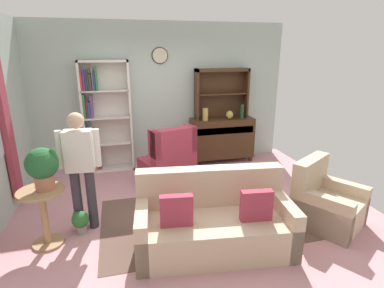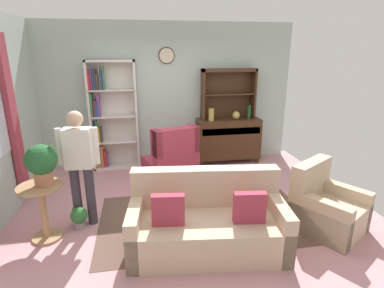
{
  "view_description": "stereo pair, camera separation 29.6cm",
  "coord_description": "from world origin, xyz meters",
  "px_view_note": "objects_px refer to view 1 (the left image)",
  "views": [
    {
      "loc": [
        -0.94,
        -3.92,
        2.27
      ],
      "look_at": [
        0.1,
        0.2,
        0.95
      ],
      "focal_mm": 28.41,
      "sensor_mm": 36.0,
      "label": 1
    },
    {
      "loc": [
        -0.65,
        -3.99,
        2.27
      ],
      "look_at": [
        0.1,
        0.2,
        0.95
      ],
      "focal_mm": 28.41,
      "sensor_mm": 36.0,
      "label": 2
    }
  ],
  "objects_px": {
    "plant_stand": "(44,211)",
    "sideboard": "(222,138)",
    "vase_tall": "(205,114)",
    "couch_floral": "(213,222)",
    "potted_plant_large": "(43,166)",
    "coffee_table": "(206,191)",
    "book_stack": "(213,181)",
    "vase_round": "(230,115)",
    "bookshelf": "(103,118)",
    "sideboard_hutch": "(221,87)",
    "potted_plant_small": "(80,221)",
    "bottle_wine": "(242,111)",
    "armchair_floral": "(326,204)",
    "person_reading": "(80,164)",
    "wingback_chair": "(169,163)"
  },
  "relations": [
    {
      "from": "plant_stand",
      "to": "sideboard",
      "type": "bearing_deg",
      "value": 36.79
    },
    {
      "from": "vase_tall",
      "to": "couch_floral",
      "type": "height_order",
      "value": "vase_tall"
    },
    {
      "from": "potted_plant_large",
      "to": "coffee_table",
      "type": "height_order",
      "value": "potted_plant_large"
    },
    {
      "from": "book_stack",
      "to": "vase_round",
      "type": "bearing_deg",
      "value": 63.17
    },
    {
      "from": "bookshelf",
      "to": "potted_plant_large",
      "type": "distance_m",
      "value": 2.42
    },
    {
      "from": "sideboard_hutch",
      "to": "book_stack",
      "type": "relative_size",
      "value": 5.25
    },
    {
      "from": "bookshelf",
      "to": "potted_plant_small",
      "type": "bearing_deg",
      "value": -97.77
    },
    {
      "from": "bottle_wine",
      "to": "armchair_floral",
      "type": "xyz_separation_m",
      "value": [
        0.15,
        -2.59,
        -0.78
      ]
    },
    {
      "from": "sideboard",
      "to": "vase_round",
      "type": "height_order",
      "value": "vase_round"
    },
    {
      "from": "vase_tall",
      "to": "person_reading",
      "type": "height_order",
      "value": "person_reading"
    },
    {
      "from": "bookshelf",
      "to": "sideboard_hutch",
      "type": "xyz_separation_m",
      "value": [
        2.36,
        0.02,
        0.51
      ]
    },
    {
      "from": "bottle_wine",
      "to": "wingback_chair",
      "type": "bearing_deg",
      "value": -154.55
    },
    {
      "from": "wingback_chair",
      "to": "book_stack",
      "type": "distance_m",
      "value": 1.18
    },
    {
      "from": "sideboard_hutch",
      "to": "sideboard",
      "type": "bearing_deg",
      "value": -90.0
    },
    {
      "from": "vase_round",
      "to": "coffee_table",
      "type": "relative_size",
      "value": 0.21
    },
    {
      "from": "sideboard_hutch",
      "to": "plant_stand",
      "type": "distance_m",
      "value": 4.0
    },
    {
      "from": "bottle_wine",
      "to": "potted_plant_large",
      "type": "relative_size",
      "value": 0.58
    },
    {
      "from": "potted_plant_small",
      "to": "book_stack",
      "type": "height_order",
      "value": "book_stack"
    },
    {
      "from": "couch_floral",
      "to": "armchair_floral",
      "type": "bearing_deg",
      "value": 3.58
    },
    {
      "from": "bookshelf",
      "to": "plant_stand",
      "type": "xyz_separation_m",
      "value": [
        -0.67,
        -2.35,
        -0.6
      ]
    },
    {
      "from": "potted_plant_small",
      "to": "person_reading",
      "type": "xyz_separation_m",
      "value": [
        0.07,
        0.12,
        0.73
      ]
    },
    {
      "from": "couch_floral",
      "to": "person_reading",
      "type": "height_order",
      "value": "person_reading"
    },
    {
      "from": "vase_tall",
      "to": "book_stack",
      "type": "relative_size",
      "value": 1.17
    },
    {
      "from": "vase_tall",
      "to": "plant_stand",
      "type": "height_order",
      "value": "vase_tall"
    },
    {
      "from": "potted_plant_large",
      "to": "book_stack",
      "type": "bearing_deg",
      "value": 7.51
    },
    {
      "from": "vase_tall",
      "to": "bottle_wine",
      "type": "relative_size",
      "value": 0.84
    },
    {
      "from": "armchair_floral",
      "to": "potted_plant_small",
      "type": "bearing_deg",
      "value": 169.98
    },
    {
      "from": "sideboard_hutch",
      "to": "book_stack",
      "type": "bearing_deg",
      "value": -111.84
    },
    {
      "from": "sideboard",
      "to": "potted_plant_large",
      "type": "height_order",
      "value": "potted_plant_large"
    },
    {
      "from": "bookshelf",
      "to": "couch_floral",
      "type": "distance_m",
      "value": 3.22
    },
    {
      "from": "sideboard",
      "to": "vase_round",
      "type": "distance_m",
      "value": 0.52
    },
    {
      "from": "bookshelf",
      "to": "armchair_floral",
      "type": "relative_size",
      "value": 1.98
    },
    {
      "from": "plant_stand",
      "to": "wingback_chair",
      "type": "bearing_deg",
      "value": 38.34
    },
    {
      "from": "potted_plant_small",
      "to": "potted_plant_large",
      "type": "bearing_deg",
      "value": -154.67
    },
    {
      "from": "vase_round",
      "to": "wingback_chair",
      "type": "height_order",
      "value": "vase_round"
    },
    {
      "from": "armchair_floral",
      "to": "book_stack",
      "type": "height_order",
      "value": "armchair_floral"
    },
    {
      "from": "armchair_floral",
      "to": "potted_plant_large",
      "type": "xyz_separation_m",
      "value": [
        -3.5,
        0.42,
        0.73
      ]
    },
    {
      "from": "vase_tall",
      "to": "vase_round",
      "type": "height_order",
      "value": "vase_tall"
    },
    {
      "from": "bookshelf",
      "to": "bottle_wine",
      "type": "xyz_separation_m",
      "value": [
        2.75,
        -0.18,
        0.02
      ]
    },
    {
      "from": "sideboard_hutch",
      "to": "couch_floral",
      "type": "height_order",
      "value": "sideboard_hutch"
    },
    {
      "from": "bookshelf",
      "to": "vase_tall",
      "type": "distance_m",
      "value": 1.97
    },
    {
      "from": "sideboard",
      "to": "bottle_wine",
      "type": "xyz_separation_m",
      "value": [
        0.39,
        -0.09,
        0.56
      ]
    },
    {
      "from": "sideboard_hutch",
      "to": "armchair_floral",
      "type": "bearing_deg",
      "value": -79.07
    },
    {
      "from": "sideboard",
      "to": "sideboard_hutch",
      "type": "xyz_separation_m",
      "value": [
        0.0,
        0.11,
        1.05
      ]
    },
    {
      "from": "sideboard",
      "to": "book_stack",
      "type": "distance_m",
      "value": 2.15
    },
    {
      "from": "armchair_floral",
      "to": "coffee_table",
      "type": "xyz_separation_m",
      "value": [
        -1.49,
        0.64,
        0.06
      ]
    },
    {
      "from": "bookshelf",
      "to": "armchair_floral",
      "type": "distance_m",
      "value": 4.07
    },
    {
      "from": "armchair_floral",
      "to": "person_reading",
      "type": "relative_size",
      "value": 0.68
    },
    {
      "from": "vase_round",
      "to": "potted_plant_large",
      "type": "xyz_separation_m",
      "value": [
        -3.09,
        -2.19,
        0.01
      ]
    },
    {
      "from": "vase_round",
      "to": "couch_floral",
      "type": "relative_size",
      "value": 0.09
    }
  ]
}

